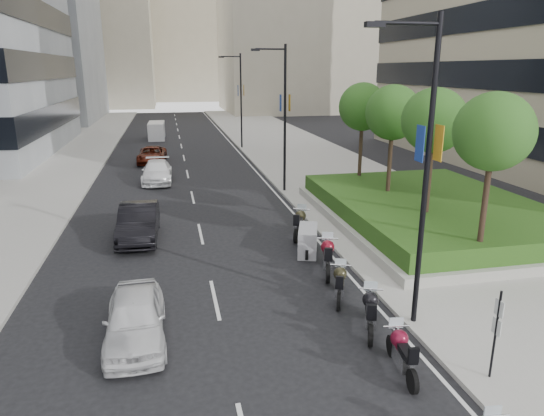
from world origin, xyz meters
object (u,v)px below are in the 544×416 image
object	(u,v)px
motorcycle_6	(300,223)
motorcycle_2	(370,312)
car_d	(152,155)
motorcycle_3	(340,284)
parking_sign	(496,330)
car_a	(135,318)
car_b	(139,222)
lamp_post_2	(239,96)
motorcycle_5	(308,241)
car_c	(157,172)
lamp_post_1	(282,112)
motorcycle_1	(402,352)
delivery_van	(157,131)
lamp_post_0	(422,163)
motorcycle_4	(328,257)

from	to	relation	value
motorcycle_6	motorcycle_2	bearing A→B (deg)	-156.09
car_d	motorcycle_3	bearing A→B (deg)	-72.82
parking_sign	motorcycle_3	bearing A→B (deg)	112.58
motorcycle_2	motorcycle_3	xyz separation A→B (m)	(-0.19, 2.14, -0.03)
car_a	car_d	world-z (taller)	car_a
motorcycle_3	car_b	xyz separation A→B (m)	(-6.96, 7.77, 0.23)
lamp_post_2	motorcycle_5	distance (m)	28.91
parking_sign	car_b	size ratio (longest dim) A/B	0.52
lamp_post_2	motorcycle_5	size ratio (longest dim) A/B	4.44
motorcycle_6	car_c	world-z (taller)	car_c
lamp_post_1	parking_sign	bearing A→B (deg)	-88.12
motorcycle_3	motorcycle_1	bearing A→B (deg)	-156.81
lamp_post_2	motorcycle_6	xyz separation A→B (m)	(-1.12, -26.35, -4.42)
motorcycle_1	motorcycle_5	size ratio (longest dim) A/B	1.07
motorcycle_5	car_b	size ratio (longest dim) A/B	0.42
car_c	delivery_van	bearing A→B (deg)	92.09
car_b	motorcycle_6	bearing A→B (deg)	-8.25
lamp_post_2	motorcycle_3	distance (m)	33.20
car_a	car_b	xyz separation A→B (m)	(-0.33, 9.04, 0.09)
motorcycle_6	car_c	xyz separation A→B (m)	(-6.68, 13.20, 0.07)
lamp_post_2	motorcycle_2	bearing A→B (deg)	-92.10
motorcycle_5	car_c	distance (m)	16.68
lamp_post_0	lamp_post_2	size ratio (longest dim) A/B	1.00
motorcycle_1	motorcycle_4	world-z (taller)	motorcycle_4
motorcycle_1	motorcycle_6	distance (m)	10.80
lamp_post_0	car_a	bearing A→B (deg)	173.85
car_b	car_d	xyz separation A→B (m)	(0.14, 19.28, -0.13)
motorcycle_1	motorcycle_6	bearing A→B (deg)	5.87
motorcycle_4	delivery_van	xyz separation A→B (m)	(-6.97, 39.29, 0.22)
motorcycle_4	motorcycle_5	xyz separation A→B (m)	(-0.18, 2.11, -0.08)
motorcycle_4	motorcycle_2	bearing A→B (deg)	-164.63
lamp_post_1	parking_sign	distance (m)	20.33
lamp_post_1	car_c	bearing A→B (deg)	148.12
car_c	delivery_van	world-z (taller)	delivery_van
lamp_post_1	delivery_van	bearing A→B (deg)	106.98
motorcycle_1	motorcycle_5	bearing A→B (deg)	7.10
car_a	car_d	size ratio (longest dim) A/B	0.86
motorcycle_5	delivery_van	world-z (taller)	delivery_van
car_c	car_d	world-z (taller)	car_c
parking_sign	lamp_post_2	bearing A→B (deg)	90.99
lamp_post_0	motorcycle_2	world-z (taller)	lamp_post_0
car_b	delivery_van	xyz separation A→B (m)	(0.30, 33.74, 0.07)
parking_sign	car_d	world-z (taller)	parking_sign
lamp_post_1	motorcycle_3	xyz separation A→B (m)	(-1.48, -14.86, -4.49)
motorcycle_5	motorcycle_6	bearing A→B (deg)	11.90
motorcycle_3	motorcycle_4	bearing A→B (deg)	13.49
car_a	motorcycle_6	bearing A→B (deg)	46.77
parking_sign	car_a	bearing A→B (deg)	156.15
motorcycle_2	parking_sign	bearing A→B (deg)	-125.67
motorcycle_1	delivery_van	world-z (taller)	delivery_van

